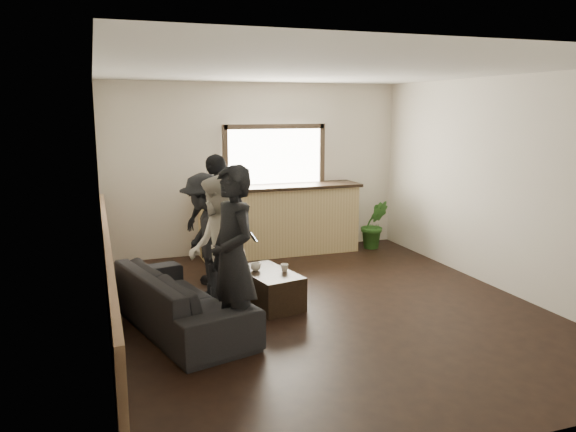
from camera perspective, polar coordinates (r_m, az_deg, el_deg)
name	(u,v)px	position (r m, az deg, el deg)	size (l,w,h in m)	color
ground	(325,308)	(6.90, 3.81, -9.32)	(5.00, 6.00, 0.01)	black
room_shell	(266,191)	(6.29, -2.23, 2.54)	(5.01, 6.01, 2.80)	silver
bar_counter	(279,216)	(9.28, -0.88, 0.05)	(2.70, 0.68, 2.13)	tan
sofa	(179,299)	(6.34, -10.99, -8.27)	(2.21, 0.87, 0.65)	black
coffee_table	(268,288)	(6.94, -2.00, -7.34)	(0.53, 0.95, 0.42)	black
cup_a	(256,267)	(6.92, -3.30, -5.17)	(0.12, 0.12, 0.10)	silver
cup_b	(284,268)	(6.88, -0.36, -5.27)	(0.10, 0.10, 0.09)	silver
potted_plant	(374,224)	(9.77, 8.77, -0.85)	(0.46, 0.37, 0.84)	#2D6623
person_a	(233,258)	(5.59, -5.62, -4.28)	(0.57, 0.75, 1.84)	black
person_b	(218,250)	(6.30, -7.13, -3.41)	(0.71, 0.87, 1.67)	beige
person_c	(205,238)	(7.01, -8.40, -2.22)	(0.66, 1.07, 1.61)	black
person_d	(219,220)	(7.67, -7.04, -0.39)	(1.13, 0.90, 1.79)	black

